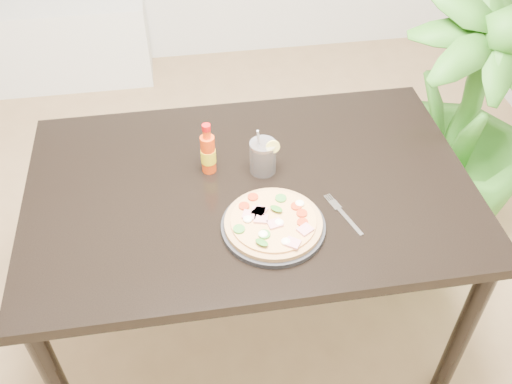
{
  "coord_description": "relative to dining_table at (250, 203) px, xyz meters",
  "views": [
    {
      "loc": [
        0.06,
        -1.18,
        1.97
      ],
      "look_at": [
        0.25,
        0.0,
        0.83
      ],
      "focal_mm": 40.0,
      "sensor_mm": 36.0,
      "label": 1
    }
  ],
  "objects": [
    {
      "name": "cola_cup",
      "position": [
        0.05,
        0.06,
        0.14
      ],
      "size": [
        0.09,
        0.08,
        0.17
      ],
      "rotation": [
        0.0,
        0.0,
        -0.39
      ],
      "color": "black",
      "rests_on": "dining_table"
    },
    {
      "name": "plant_pot",
      "position": [
        0.93,
        0.42,
        -0.56
      ],
      "size": [
        0.28,
        0.28,
        0.22
      ],
      "primitive_type": "cylinder",
      "color": "brown",
      "rests_on": "ground"
    },
    {
      "name": "floor",
      "position": [
        -0.25,
        -0.12,
        -0.67
      ],
      "size": [
        4.5,
        4.5,
        0.0
      ],
      "primitive_type": "plane",
      "color": "#9E7A51",
      "rests_on": "ground"
    },
    {
      "name": "hot_sauce_bottle",
      "position": [
        -0.12,
        0.09,
        0.16
      ],
      "size": [
        0.06,
        0.06,
        0.18
      ],
      "rotation": [
        0.0,
        0.0,
        -0.25
      ],
      "color": "#E53F0D",
      "rests_on": "dining_table"
    },
    {
      "name": "houseplant",
      "position": [
        0.93,
        0.42,
        -0.09
      ],
      "size": [
        0.77,
        0.77,
        1.15
      ],
      "primitive_type": "imported",
      "rotation": [
        0.0,
        0.0,
        0.22
      ],
      "color": "#2E6D1D",
      "rests_on": "ground"
    },
    {
      "name": "plate",
      "position": [
        0.04,
        -0.2,
        0.09
      ],
      "size": [
        0.3,
        0.3,
        0.02
      ],
      "primitive_type": "cylinder",
      "color": "black",
      "rests_on": "dining_table"
    },
    {
      "name": "fork",
      "position": [
        0.25,
        -0.17,
        0.09
      ],
      "size": [
        0.08,
        0.18,
        0.0
      ],
      "rotation": [
        0.0,
        0.0,
        0.33
      ],
      "color": "silver",
      "rests_on": "dining_table"
    },
    {
      "name": "media_console",
      "position": [
        -1.05,
        1.95,
        -0.42
      ],
      "size": [
        1.4,
        0.34,
        0.5
      ],
      "primitive_type": "cube",
      "color": "white",
      "rests_on": "ground"
    },
    {
      "name": "pizza",
      "position": [
        0.04,
        -0.2,
        0.11
      ],
      "size": [
        0.28,
        0.28,
        0.03
      ],
      "color": "tan",
      "rests_on": "plate"
    },
    {
      "name": "dining_table",
      "position": [
        0.0,
        0.0,
        0.0
      ],
      "size": [
        1.4,
        0.9,
        0.75
      ],
      "color": "black",
      "rests_on": "ground"
    }
  ]
}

